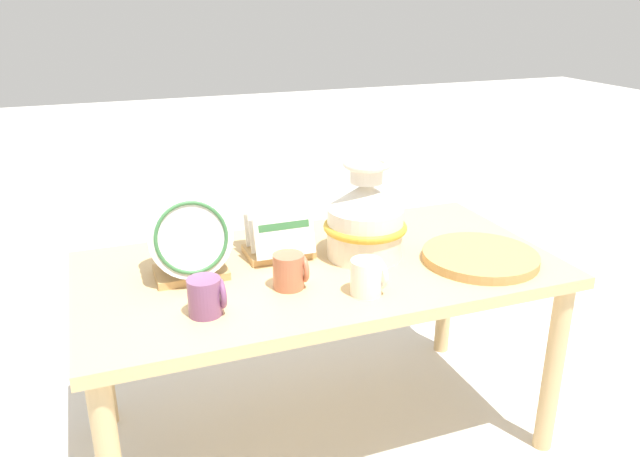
{
  "coord_description": "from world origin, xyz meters",
  "views": [
    {
      "loc": [
        -0.58,
        -1.53,
        1.32
      ],
      "look_at": [
        0.0,
        0.0,
        0.7
      ],
      "focal_mm": 35.0,
      "sensor_mm": 36.0,
      "label": 1
    }
  ],
  "objects_px": {
    "mug_plum_glaze": "(207,296)",
    "dish_rack_round_plates": "(189,242)",
    "mug_cream_glaze": "(368,277)",
    "dish_rack_square_plates": "(278,234)",
    "wicker_charger_stack": "(480,257)",
    "ceramic_vase": "(365,218)",
    "mug_terracotta_glaze": "(290,271)"
  },
  "relations": [
    {
      "from": "dish_rack_square_plates",
      "to": "mug_terracotta_glaze",
      "type": "distance_m",
      "value": 0.22
    },
    {
      "from": "ceramic_vase",
      "to": "mug_plum_glaze",
      "type": "bearing_deg",
      "value": -159.3
    },
    {
      "from": "mug_cream_glaze",
      "to": "mug_terracotta_glaze",
      "type": "relative_size",
      "value": 1.0
    },
    {
      "from": "ceramic_vase",
      "to": "dish_rack_round_plates",
      "type": "height_order",
      "value": "ceramic_vase"
    },
    {
      "from": "dish_rack_square_plates",
      "to": "mug_plum_glaze",
      "type": "xyz_separation_m",
      "value": [
        -0.27,
        -0.29,
        -0.02
      ]
    },
    {
      "from": "dish_rack_square_plates",
      "to": "wicker_charger_stack",
      "type": "bearing_deg",
      "value": -25.43
    },
    {
      "from": "mug_terracotta_glaze",
      "to": "mug_plum_glaze",
      "type": "distance_m",
      "value": 0.24
    },
    {
      "from": "ceramic_vase",
      "to": "dish_rack_square_plates",
      "type": "relative_size",
      "value": 1.48
    },
    {
      "from": "mug_terracotta_glaze",
      "to": "dish_rack_round_plates",
      "type": "bearing_deg",
      "value": 146.41
    },
    {
      "from": "ceramic_vase",
      "to": "mug_plum_glaze",
      "type": "xyz_separation_m",
      "value": [
        -0.5,
        -0.19,
        -0.07
      ]
    },
    {
      "from": "mug_plum_glaze",
      "to": "ceramic_vase",
      "type": "bearing_deg",
      "value": 20.7
    },
    {
      "from": "ceramic_vase",
      "to": "dish_rack_square_plates",
      "type": "height_order",
      "value": "ceramic_vase"
    },
    {
      "from": "dish_rack_square_plates",
      "to": "mug_terracotta_glaze",
      "type": "bearing_deg",
      "value": -99.12
    },
    {
      "from": "mug_plum_glaze",
      "to": "dish_rack_square_plates",
      "type": "bearing_deg",
      "value": 46.97
    },
    {
      "from": "mug_plum_glaze",
      "to": "mug_cream_glaze",
      "type": "bearing_deg",
      "value": -5.3
    },
    {
      "from": "wicker_charger_stack",
      "to": "mug_plum_glaze",
      "type": "distance_m",
      "value": 0.8
    },
    {
      "from": "mug_terracotta_glaze",
      "to": "ceramic_vase",
      "type": "bearing_deg",
      "value": 24.35
    },
    {
      "from": "wicker_charger_stack",
      "to": "mug_terracotta_glaze",
      "type": "xyz_separation_m",
      "value": [
        -0.57,
        0.03,
        0.03
      ]
    },
    {
      "from": "mug_cream_glaze",
      "to": "mug_plum_glaze",
      "type": "relative_size",
      "value": 1.0
    },
    {
      "from": "mug_cream_glaze",
      "to": "mug_plum_glaze",
      "type": "xyz_separation_m",
      "value": [
        -0.41,
        0.04,
        0.0
      ]
    },
    {
      "from": "ceramic_vase",
      "to": "wicker_charger_stack",
      "type": "bearing_deg",
      "value": -27.68
    },
    {
      "from": "mug_plum_glaze",
      "to": "dish_rack_round_plates",
      "type": "bearing_deg",
      "value": 89.91
    },
    {
      "from": "dish_rack_round_plates",
      "to": "mug_terracotta_glaze",
      "type": "height_order",
      "value": "dish_rack_round_plates"
    },
    {
      "from": "ceramic_vase",
      "to": "mug_cream_glaze",
      "type": "distance_m",
      "value": 0.26
    },
    {
      "from": "dish_rack_round_plates",
      "to": "ceramic_vase",
      "type": "bearing_deg",
      "value": -3.66
    },
    {
      "from": "ceramic_vase",
      "to": "wicker_charger_stack",
      "type": "distance_m",
      "value": 0.35
    },
    {
      "from": "mug_terracotta_glaze",
      "to": "mug_plum_glaze",
      "type": "relative_size",
      "value": 1.0
    },
    {
      "from": "dish_rack_square_plates",
      "to": "mug_plum_glaze",
      "type": "bearing_deg",
      "value": -133.03
    },
    {
      "from": "wicker_charger_stack",
      "to": "dish_rack_round_plates",
      "type": "bearing_deg",
      "value": 166.79
    },
    {
      "from": "dish_rack_round_plates",
      "to": "wicker_charger_stack",
      "type": "distance_m",
      "value": 0.83
    },
    {
      "from": "mug_plum_glaze",
      "to": "mug_terracotta_glaze",
      "type": "bearing_deg",
      "value": 16.23
    },
    {
      "from": "dish_rack_square_plates",
      "to": "mug_terracotta_glaze",
      "type": "xyz_separation_m",
      "value": [
        -0.04,
        -0.22,
        -0.02
      ]
    }
  ]
}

